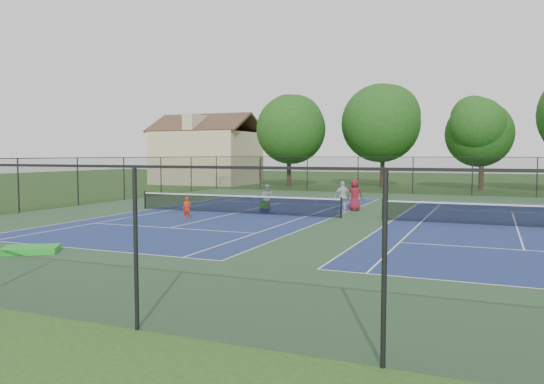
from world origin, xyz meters
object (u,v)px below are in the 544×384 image
at_px(ball_crate, 264,211).
at_px(ball_hopper, 264,204).
at_px(tree_back_b, 383,119).
at_px(tree_back_a, 289,126).
at_px(clapboard_house, 207,155).
at_px(child_player, 187,208).
at_px(bystander_a, 343,196).
at_px(bystander_c, 355,195).
at_px(instructor, 267,198).
at_px(tree_back_c, 482,129).

height_order(ball_crate, ball_hopper, ball_hopper).
xyz_separation_m(tree_back_b, ball_crate, (-1.50, -25.48, -6.45)).
bearing_deg(tree_back_a, clapboard_house, 174.29).
relative_size(child_player, bystander_a, 0.64).
bearing_deg(bystander_c, ball_hopper, 32.17).
relative_size(clapboard_house, bystander_c, 5.95).
bearing_deg(bystander_c, tree_back_a, -65.37).
bearing_deg(tree_back_b, instructor, -93.67).
bearing_deg(ball_hopper, tree_back_a, 107.71).
relative_size(tree_back_c, bystander_c, 4.63).
relative_size(tree_back_a, instructor, 5.88).
bearing_deg(tree_back_a, tree_back_c, 3.18).
xyz_separation_m(clapboard_house, instructor, (17.40, -23.90, -2.31)).
height_order(bystander_a, ball_hopper, bystander_a).
bearing_deg(tree_back_c, bystander_a, -106.88).
distance_m(instructor, bystander_a, 4.23).
height_order(clapboard_house, child_player, clapboard_house).
relative_size(tree_back_a, bystander_c, 5.04).
height_order(clapboard_house, instructor, clapboard_house).
height_order(child_player, bystander_a, bystander_a).
xyz_separation_m(bystander_c, ball_crate, (-4.22, -3.25, -0.76)).
height_order(instructor, bystander_a, bystander_a).
distance_m(tree_back_a, tree_back_c, 18.04).
relative_size(tree_back_a, bystander_a, 5.24).
bearing_deg(tree_back_c, bystander_c, -106.49).
bearing_deg(tree_back_b, ball_hopper, -93.38).
xyz_separation_m(bystander_a, bystander_c, (0.45, 0.95, 0.03)).
distance_m(child_player, ball_hopper, 4.64).
relative_size(tree_back_c, ball_hopper, 20.57).
xyz_separation_m(instructor, ball_crate, (0.10, -0.58, -0.63)).
bearing_deg(ball_hopper, child_player, -121.99).
xyz_separation_m(tree_back_b, tree_back_c, (9.00, -1.00, -1.11)).
height_order(tree_back_c, bystander_a, tree_back_c).
bearing_deg(tree_back_c, ball_crate, -113.22).
relative_size(tree_back_b, instructor, 6.45).
bearing_deg(bystander_a, ball_crate, -9.84).
bearing_deg(tree_back_a, bystander_c, -59.92).
distance_m(tree_back_a, tree_back_b, 9.24).
bearing_deg(ball_hopper, bystander_c, 37.63).
relative_size(bystander_c, ball_hopper, 4.45).
height_order(tree_back_b, tree_back_c, tree_back_b).
height_order(tree_back_a, tree_back_c, tree_back_a).
xyz_separation_m(tree_back_a, bystander_c, (11.72, -20.23, -5.13)).
relative_size(tree_back_c, ball_crate, 20.31).
bearing_deg(ball_crate, instructor, 99.31).
height_order(clapboard_house, ball_crate, clapboard_house).
relative_size(clapboard_house, ball_hopper, 26.46).
distance_m(tree_back_c, clapboard_house, 28.10).
bearing_deg(ball_crate, ball_hopper, 0.00).
height_order(instructor, ball_hopper, instructor).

